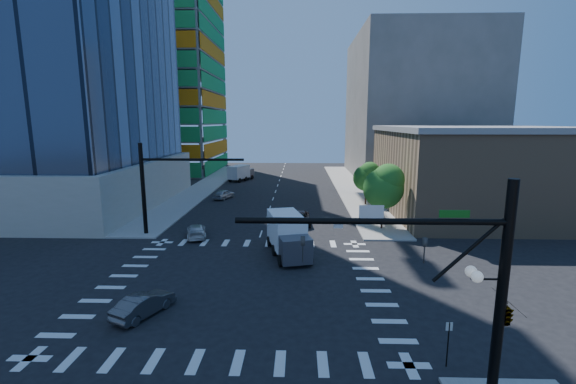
{
  "coord_description": "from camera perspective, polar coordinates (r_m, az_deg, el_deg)",
  "views": [
    {
      "loc": [
        3.86,
        -25.26,
        11.14
      ],
      "look_at": [
        2.86,
        8.0,
        5.06
      ],
      "focal_mm": 24.0,
      "sensor_mm": 36.0,
      "label": 1
    }
  ],
  "objects": [
    {
      "name": "no_parking_sign",
      "position": [
        20.16,
        22.66,
        -19.45
      ],
      "size": [
        0.3,
        0.06,
        2.2
      ],
      "color": "black",
      "rests_on": "ground"
    },
    {
      "name": "car_nb_far",
      "position": [
        42.39,
        1.74,
        -3.91
      ],
      "size": [
        2.48,
        5.05,
        1.38
      ],
      "primitive_type": "imported",
      "rotation": [
        0.0,
        0.0,
        0.04
      ],
      "color": "black",
      "rests_on": "ground"
    },
    {
      "name": "sidewalk_ne",
      "position": [
        66.76,
        9.14,
        0.69
      ],
      "size": [
        5.0,
        60.0,
        0.15
      ],
      "primitive_type": "cube",
      "color": "gray",
      "rests_on": "ground"
    },
    {
      "name": "car_sb_near",
      "position": [
        38.88,
        -13.42,
        -5.61
      ],
      "size": [
        2.88,
        4.68,
        1.27
      ],
      "primitive_type": "imported",
      "rotation": [
        0.0,
        0.0,
        3.41
      ],
      "color": "silver",
      "rests_on": "ground"
    },
    {
      "name": "signal_mast_se",
      "position": [
        16.51,
        26.35,
        -12.59
      ],
      "size": [
        10.51,
        2.48,
        9.0
      ],
      "color": "black",
      "rests_on": "sidewalk_se"
    },
    {
      "name": "signal_mast_nw",
      "position": [
        39.69,
        -18.74,
        1.63
      ],
      "size": [
        10.2,
        0.4,
        9.0
      ],
      "color": "black",
      "rests_on": "sidewalk_nw"
    },
    {
      "name": "ground",
      "position": [
        27.88,
        -6.56,
        -13.26
      ],
      "size": [
        160.0,
        160.0,
        0.0
      ],
      "primitive_type": "plane",
      "color": "black",
      "rests_on": "ground"
    },
    {
      "name": "tree_north",
      "position": [
        52.45,
        11.67,
        2.31
      ],
      "size": [
        3.54,
        3.52,
        5.78
      ],
      "color": "#382316",
      "rests_on": "sidewalk_ne"
    },
    {
      "name": "box_truck_near",
      "position": [
        32.56,
        0.12,
        -6.92
      ],
      "size": [
        4.17,
        6.8,
        3.32
      ],
      "rotation": [
        0.0,
        0.0,
        0.25
      ],
      "color": "black",
      "rests_on": "ground"
    },
    {
      "name": "commercial_building",
      "position": [
        52.1,
        25.68,
        2.92
      ],
      "size": [
        20.5,
        22.5,
        10.6
      ],
      "color": "#987858",
      "rests_on": "ground"
    },
    {
      "name": "bg_building_ne",
      "position": [
        83.58,
        18.2,
        11.82
      ],
      "size": [
        24.0,
        30.0,
        28.0
      ],
      "primitive_type": "cube",
      "color": "#64605A",
      "rests_on": "ground"
    },
    {
      "name": "road_markings",
      "position": [
        27.88,
        -6.56,
        -13.25
      ],
      "size": [
        20.0,
        20.0,
        0.01
      ],
      "primitive_type": "cube",
      "color": "silver",
      "rests_on": "ground"
    },
    {
      "name": "sidewalk_nw",
      "position": [
        68.19,
        -12.18,
        0.79
      ],
      "size": [
        5.0,
        60.0,
        0.15
      ],
      "primitive_type": "cube",
      "color": "gray",
      "rests_on": "ground"
    },
    {
      "name": "box_truck_far",
      "position": [
        74.51,
        -6.9,
        2.71
      ],
      "size": [
        4.48,
        6.14,
        2.96
      ],
      "rotation": [
        0.0,
        0.0,
        2.73
      ],
      "color": "black",
      "rests_on": "ground"
    },
    {
      "name": "car_sb_cross",
      "position": [
        24.85,
        -20.58,
        -15.31
      ],
      "size": [
        2.92,
        4.17,
        1.3
      ],
      "primitive_type": "imported",
      "rotation": [
        0.0,
        0.0,
        2.71
      ],
      "color": "#444549",
      "rests_on": "ground"
    },
    {
      "name": "construction_building",
      "position": [
        93.61,
        -18.78,
        18.11
      ],
      "size": [
        25.16,
        34.5,
        70.6
      ],
      "color": "gray",
      "rests_on": "ground"
    },
    {
      "name": "car_sb_mid",
      "position": [
        57.21,
        -9.47,
        -0.3
      ],
      "size": [
        3.0,
        4.37,
        1.38
      ],
      "primitive_type": "imported",
      "rotation": [
        0.0,
        0.0,
        2.77
      ],
      "color": "#AFB2B7",
      "rests_on": "ground"
    },
    {
      "name": "tree_south",
      "position": [
        40.65,
        14.16,
        0.91
      ],
      "size": [
        4.16,
        4.16,
        6.82
      ],
      "color": "#382316",
      "rests_on": "sidewalk_ne"
    }
  ]
}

